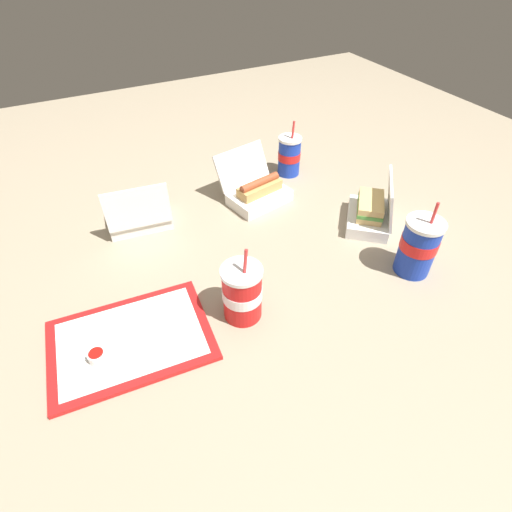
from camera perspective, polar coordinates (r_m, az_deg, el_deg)
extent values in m
plane|color=gray|center=(1.14, -2.34, -1.63)|extent=(3.20, 3.20, 0.00)
cube|color=red|center=(1.01, -17.43, -11.40)|extent=(0.39, 0.29, 0.01)
cube|color=white|center=(1.00, -17.51, -11.18)|extent=(0.34, 0.25, 0.00)
cylinder|color=white|center=(0.98, -21.75, -13.16)|extent=(0.04, 0.04, 0.02)
cylinder|color=#9E140F|center=(0.97, -21.90, -12.81)|extent=(0.03, 0.03, 0.01)
cube|color=white|center=(0.97, -16.38, -12.70)|extent=(0.12, 0.12, 0.00)
cube|color=white|center=(1.03, -18.13, -9.39)|extent=(0.11, 0.02, 0.00)
cube|color=white|center=(1.34, -16.25, 5.12)|extent=(0.20, 0.15, 0.04)
cube|color=white|center=(1.23, -16.57, 6.55)|extent=(0.19, 0.04, 0.13)
cube|color=#DBB770|center=(1.32, -16.54, 6.37)|extent=(0.15, 0.08, 0.03)
cylinder|color=brown|center=(1.30, -16.74, 7.22)|extent=(0.14, 0.04, 0.03)
cylinder|color=yellow|center=(1.30, -16.82, 7.55)|extent=(0.12, 0.02, 0.01)
cube|color=white|center=(1.34, 15.56, 5.31)|extent=(0.22, 0.23, 0.04)
cube|color=white|center=(1.30, 18.67, 7.81)|extent=(0.15, 0.17, 0.13)
cube|color=#DBB770|center=(1.32, 15.79, 6.35)|extent=(0.15, 0.15, 0.02)
cube|color=#4C933D|center=(1.31, 15.92, 6.92)|extent=(0.15, 0.16, 0.01)
cube|color=#DBB770|center=(1.30, 16.05, 7.50)|extent=(0.15, 0.15, 0.02)
cube|color=white|center=(1.38, 0.51, 8.36)|extent=(0.22, 0.17, 0.04)
cube|color=white|center=(1.41, -2.01, 12.68)|extent=(0.21, 0.10, 0.12)
cube|color=tan|center=(1.36, 0.52, 9.62)|extent=(0.16, 0.09, 0.03)
cylinder|color=#9E4728|center=(1.35, 0.53, 10.48)|extent=(0.15, 0.06, 0.03)
cylinder|color=yellow|center=(1.35, 0.53, 10.81)|extent=(0.13, 0.03, 0.01)
cylinder|color=#1938B7|center=(1.53, 4.76, 13.90)|extent=(0.08, 0.08, 0.14)
cylinder|color=red|center=(1.53, 4.77, 14.13)|extent=(0.08, 0.08, 0.03)
cylinder|color=white|center=(1.50, 4.92, 16.36)|extent=(0.09, 0.09, 0.01)
cylinder|color=red|center=(1.49, 5.34, 17.52)|extent=(0.01, 0.01, 0.06)
cylinder|color=red|center=(0.97, -1.98, -5.47)|extent=(0.09, 0.09, 0.14)
cylinder|color=white|center=(0.96, -1.99, -5.22)|extent=(0.10, 0.10, 0.03)
cylinder|color=white|center=(0.91, -2.09, -2.22)|extent=(0.10, 0.10, 0.01)
cylinder|color=red|center=(0.89, -1.53, -0.73)|extent=(0.02, 0.01, 0.06)
cylinder|color=#1938B7|center=(1.16, 22.08, 1.02)|extent=(0.10, 0.10, 0.16)
cylinder|color=red|center=(1.15, 22.32, 1.74)|extent=(0.10, 0.10, 0.03)
cylinder|color=white|center=(1.11, 23.16, 4.29)|extent=(0.10, 0.10, 0.01)
cylinder|color=red|center=(1.10, 24.16, 5.62)|extent=(0.01, 0.01, 0.06)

